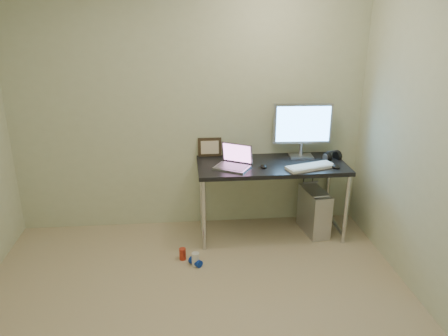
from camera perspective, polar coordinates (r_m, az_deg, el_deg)
floor at (r=3.31m, az=-3.32°, el=-20.87°), size 3.50×3.50×0.00m
wall_back at (r=4.35m, az=-4.53°, el=7.87°), size 3.50×0.02×2.50m
desk at (r=4.29m, az=6.23°, el=-0.52°), size 1.44×0.63×0.75m
tower_computer at (r=4.55m, az=11.67°, el=-5.55°), size 0.25×0.46×0.48m
cable_a at (r=4.72m, az=10.27°, el=-2.21°), size 0.01×0.16×0.69m
cable_b at (r=4.73m, az=11.37°, el=-2.48°), size 0.02×0.11×0.71m
can_red at (r=4.09m, az=-5.43°, el=-11.11°), size 0.07×0.07×0.11m
can_white at (r=3.99m, az=-3.74°, el=-11.82°), size 0.08×0.08×0.13m
can_blue at (r=4.00m, az=-3.74°, el=-12.14°), size 0.13×0.14×0.07m
laptop at (r=4.14m, az=1.31°, el=0.81°), size 0.40×0.38×0.22m
monitor at (r=4.41m, az=10.24°, el=5.40°), size 0.58×0.18×0.55m
keyboard at (r=4.19m, az=11.21°, el=0.15°), size 0.49×0.29×0.03m
mouse_right at (r=4.26m, az=14.33°, el=0.31°), size 0.11×0.14×0.04m
mouse_left at (r=4.15m, az=5.19°, el=0.31°), size 0.07×0.10×0.03m
headphones at (r=4.48m, az=13.96°, el=1.48°), size 0.19×0.11×0.11m
picture_frame at (r=4.43m, az=-1.87°, el=2.75°), size 0.24×0.07×0.19m
webcam at (r=4.39m, az=0.35°, el=2.63°), size 0.05×0.04×0.13m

